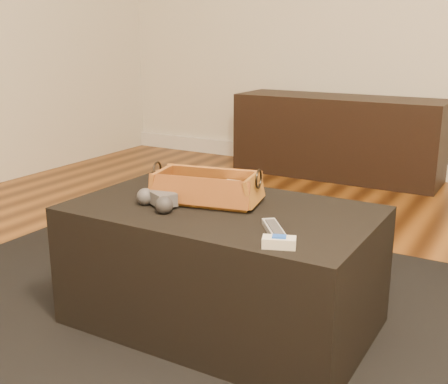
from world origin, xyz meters
The scene contains 11 objects.
floor centered at (0.00, 0.00, -0.01)m, with size 5.00×5.50×0.01m, color brown.
baseboard centered at (0.00, 2.73, 0.06)m, with size 5.00×0.04×0.12m, color white.
media_cabinet centered at (-0.57, 2.51, 0.28)m, with size 1.44×0.45×0.57m, color black.
area_rug centered at (-0.19, 0.19, 0.01)m, with size 2.60×2.00×0.01m, color black.
ottoman centered at (-0.19, 0.24, 0.22)m, with size 1.00×0.60×0.42m, color black.
tv_remote centered at (-0.28, 0.25, 0.46)m, with size 0.19×0.04×0.02m, color black.
cloth_bundle centered at (-0.18, 0.31, 0.47)m, with size 0.10×0.07×0.06m, color #CBB28D.
wicker_basket centered at (-0.27, 0.26, 0.48)m, with size 0.40×0.26×0.13m.
game_controller centered at (-0.37, 0.12, 0.46)m, with size 0.19×0.14×0.06m.
silver_remote centered at (0.07, 0.10, 0.44)m, with size 0.14×0.16×0.02m.
cream_gadget centered at (0.12, 0.00, 0.45)m, with size 0.10×0.07×0.03m.
Camera 1 is at (0.71, -1.29, 0.99)m, focal length 45.00 mm.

